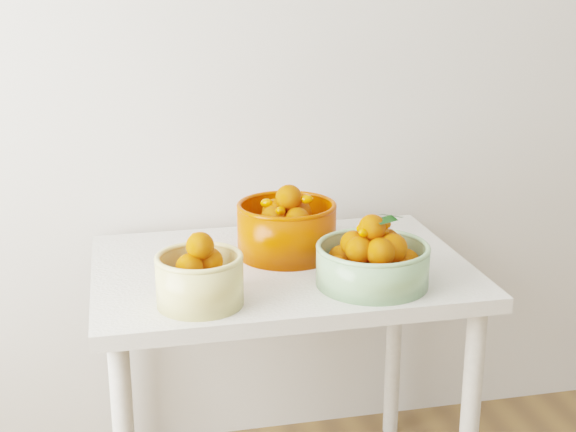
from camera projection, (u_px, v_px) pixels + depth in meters
name	position (u px, v px, depth m)	size (l,w,h in m)	color
table	(281.00, 297.00, 2.19)	(1.00, 0.70, 0.75)	silver
bowl_cream	(200.00, 278.00, 1.88)	(0.24, 0.24, 0.18)	#D9C67A
bowl_green	(373.00, 260.00, 2.00)	(0.33, 0.33, 0.18)	#84B27C
bowl_orange	(287.00, 227.00, 2.21)	(0.30, 0.30, 0.20)	#C13000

